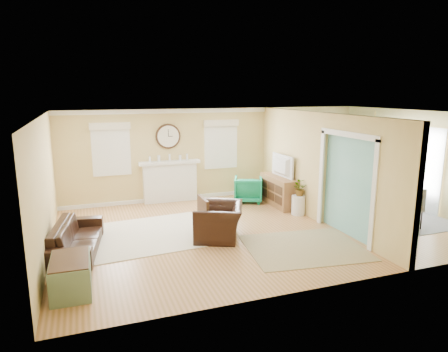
{
  "coord_description": "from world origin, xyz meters",
  "views": [
    {
      "loc": [
        -3.77,
        -7.99,
        3.06
      ],
      "look_at": [
        -0.8,
        0.3,
        1.2
      ],
      "focal_mm": 32.0,
      "sensor_mm": 36.0,
      "label": 1
    }
  ],
  "objects_px": {
    "eames_chair": "(219,221)",
    "credenza": "(279,191)",
    "sofa": "(77,237)",
    "dining_table": "(383,203)",
    "green_chair": "(248,189)"
  },
  "relations": [
    {
      "from": "eames_chair",
      "to": "credenza",
      "type": "height_order",
      "value": "credenza"
    },
    {
      "from": "sofa",
      "to": "dining_table",
      "type": "xyz_separation_m",
      "value": [
        7.28,
        -0.05,
        0.02
      ]
    },
    {
      "from": "green_chair",
      "to": "credenza",
      "type": "xyz_separation_m",
      "value": [
        0.66,
        -0.62,
        0.04
      ]
    },
    {
      "from": "credenza",
      "to": "sofa",
      "type": "bearing_deg",
      "value": -162.75
    },
    {
      "from": "eames_chair",
      "to": "dining_table",
      "type": "bearing_deg",
      "value": 114.72
    },
    {
      "from": "eames_chair",
      "to": "green_chair",
      "type": "relative_size",
      "value": 1.44
    },
    {
      "from": "dining_table",
      "to": "eames_chair",
      "type": "bearing_deg",
      "value": 104.11
    },
    {
      "from": "sofa",
      "to": "green_chair",
      "type": "height_order",
      "value": "green_chair"
    },
    {
      "from": "sofa",
      "to": "green_chair",
      "type": "bearing_deg",
      "value": -55.06
    },
    {
      "from": "green_chair",
      "to": "eames_chair",
      "type": "bearing_deg",
      "value": 78.5
    },
    {
      "from": "eames_chair",
      "to": "green_chair",
      "type": "height_order",
      "value": "eames_chair"
    },
    {
      "from": "sofa",
      "to": "credenza",
      "type": "relative_size",
      "value": 1.4
    },
    {
      "from": "credenza",
      "to": "dining_table",
      "type": "distance_m",
      "value": 2.66
    },
    {
      "from": "eames_chair",
      "to": "credenza",
      "type": "xyz_separation_m",
      "value": [
        2.37,
        1.83,
        0.03
      ]
    },
    {
      "from": "green_chair",
      "to": "dining_table",
      "type": "height_order",
      "value": "green_chair"
    }
  ]
}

